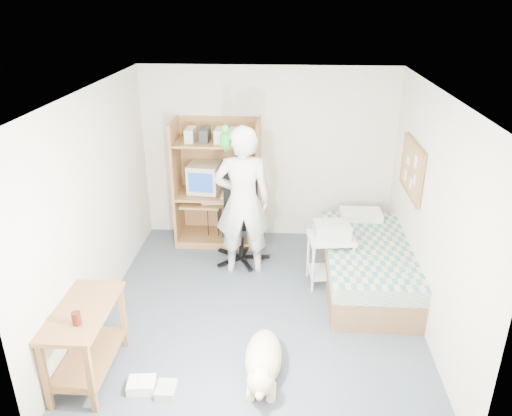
# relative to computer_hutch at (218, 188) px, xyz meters

# --- Properties ---
(floor) EXTENTS (4.00, 4.00, 0.00)m
(floor) POSITION_rel_computer_hutch_xyz_m (0.70, -1.74, -0.82)
(floor) COLOR #414C59
(floor) RESTS_ON ground
(wall_back) EXTENTS (3.60, 0.02, 2.50)m
(wall_back) POSITION_rel_computer_hutch_xyz_m (0.70, 0.26, 0.43)
(wall_back) COLOR silver
(wall_back) RESTS_ON floor
(wall_right) EXTENTS (0.02, 4.00, 2.50)m
(wall_right) POSITION_rel_computer_hutch_xyz_m (2.50, -1.74, 0.43)
(wall_right) COLOR silver
(wall_right) RESTS_ON floor
(wall_left) EXTENTS (0.02, 4.00, 2.50)m
(wall_left) POSITION_rel_computer_hutch_xyz_m (-1.10, -1.74, 0.43)
(wall_left) COLOR silver
(wall_left) RESTS_ON floor
(ceiling) EXTENTS (3.60, 4.00, 0.02)m
(ceiling) POSITION_rel_computer_hutch_xyz_m (0.70, -1.74, 1.68)
(ceiling) COLOR white
(ceiling) RESTS_ON wall_back
(computer_hutch) EXTENTS (1.20, 0.63, 1.80)m
(computer_hutch) POSITION_rel_computer_hutch_xyz_m (0.00, 0.00, 0.00)
(computer_hutch) COLOR olive
(computer_hutch) RESTS_ON floor
(bed) EXTENTS (1.02, 2.02, 0.66)m
(bed) POSITION_rel_computer_hutch_xyz_m (2.00, -1.12, -0.53)
(bed) COLOR brown
(bed) RESTS_ON floor
(side_desk) EXTENTS (0.50, 1.00, 0.75)m
(side_desk) POSITION_rel_computer_hutch_xyz_m (-0.85, -2.94, -0.33)
(side_desk) COLOR brown
(side_desk) RESTS_ON floor
(corkboard) EXTENTS (0.04, 0.94, 0.66)m
(corkboard) POSITION_rel_computer_hutch_xyz_m (2.47, -0.84, 0.63)
(corkboard) COLOR olive
(corkboard) RESTS_ON wall_right
(office_chair) EXTENTS (0.66, 0.66, 1.18)m
(office_chair) POSITION_rel_computer_hutch_xyz_m (0.38, -0.55, -0.40)
(office_chair) COLOR black
(office_chair) RESTS_ON floor
(person) EXTENTS (0.76, 0.54, 1.95)m
(person) POSITION_rel_computer_hutch_xyz_m (0.44, -0.86, 0.16)
(person) COLOR silver
(person) RESTS_ON floor
(parrot) EXTENTS (0.14, 0.25, 0.40)m
(parrot) POSITION_rel_computer_hutch_xyz_m (0.24, -0.85, 0.97)
(parrot) COLOR #148D21
(parrot) RESTS_ON person
(dog) EXTENTS (0.37, 1.11, 0.41)m
(dog) POSITION_rel_computer_hutch_xyz_m (0.80, -2.85, -0.64)
(dog) COLOR tan
(dog) RESTS_ON floor
(printer_cart) EXTENTS (0.60, 0.50, 0.66)m
(printer_cart) POSITION_rel_computer_hutch_xyz_m (1.54, -1.13, -0.38)
(printer_cart) COLOR silver
(printer_cart) RESTS_ON floor
(printer) EXTENTS (0.46, 0.37, 0.18)m
(printer) POSITION_rel_computer_hutch_xyz_m (1.54, -1.13, -0.07)
(printer) COLOR #B3B3AE
(printer) RESTS_ON printer_cart
(crt_monitor) EXTENTS (0.47, 0.49, 0.40)m
(crt_monitor) POSITION_rel_computer_hutch_xyz_m (-0.19, 0.01, 0.15)
(crt_monitor) COLOR beige
(crt_monitor) RESTS_ON computer_hutch
(keyboard) EXTENTS (0.46, 0.18, 0.03)m
(keyboard) POSITION_rel_computer_hutch_xyz_m (0.02, -0.16, -0.15)
(keyboard) COLOR beige
(keyboard) RESTS_ON computer_hutch
(pencil_cup) EXTENTS (0.08, 0.08, 0.12)m
(pencil_cup) POSITION_rel_computer_hutch_xyz_m (0.33, -0.09, -0.00)
(pencil_cup) COLOR gold
(pencil_cup) RESTS_ON computer_hutch
(drink_glass) EXTENTS (0.08, 0.08, 0.12)m
(drink_glass) POSITION_rel_computer_hutch_xyz_m (-0.80, -3.16, -0.01)
(drink_glass) COLOR #40130A
(drink_glass) RESTS_ON side_desk
(floor_box_a) EXTENTS (0.27, 0.23, 0.10)m
(floor_box_a) POSITION_rel_computer_hutch_xyz_m (-0.31, -3.10, -0.77)
(floor_box_a) COLOR white
(floor_box_a) RESTS_ON floor
(floor_box_b) EXTENTS (0.18, 0.22, 0.08)m
(floor_box_b) POSITION_rel_computer_hutch_xyz_m (-0.08, -3.14, -0.78)
(floor_box_b) COLOR #B4B5AF
(floor_box_b) RESTS_ON floor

